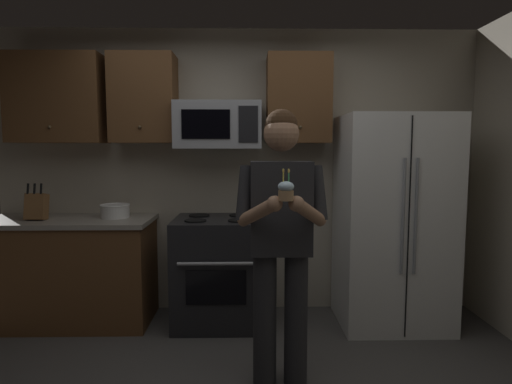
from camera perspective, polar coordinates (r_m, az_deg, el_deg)
wall_back at (r=4.04m, az=-2.59°, el=2.68°), size 4.40×0.10×2.60m
oven_range at (r=3.80m, az=-4.98°, el=-10.37°), size 0.76×0.70×0.93m
microwave at (r=3.78m, az=-5.03°, el=8.81°), size 0.74×0.41×0.40m
refrigerator at (r=3.86m, az=17.74°, el=-3.70°), size 0.90×0.75×1.80m
cabinet_row_upper at (r=3.93m, az=-13.58°, el=11.92°), size 2.78×0.36×0.76m
counter_left at (r=4.12m, az=-23.57°, el=-9.57°), size 1.44×0.66×0.92m
knife_block at (r=4.06m, az=-27.18°, el=-1.72°), size 0.16×0.15×0.32m
bowl_large_white at (r=3.93m, az=-18.25°, el=-2.37°), size 0.25×0.25×0.12m
person at (r=2.70m, az=3.34°, el=-5.42°), size 0.60×0.48×1.76m
cupcake at (r=2.33m, az=4.01°, el=0.20°), size 0.09×0.09×0.17m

